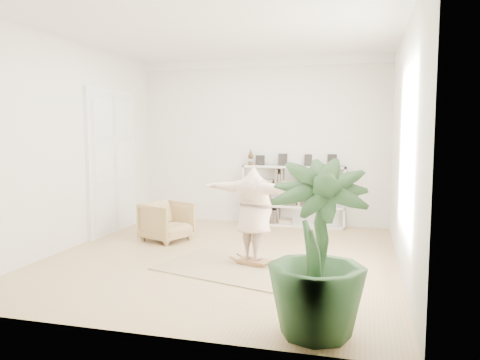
% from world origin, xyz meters
% --- Properties ---
extents(floor, '(6.00, 6.00, 0.00)m').
position_xyz_m(floor, '(0.00, 0.00, 0.00)').
color(floor, tan).
rests_on(floor, ground).
extents(room_shell, '(6.00, 6.00, 6.00)m').
position_xyz_m(room_shell, '(0.00, 2.94, 3.51)').
color(room_shell, silver).
rests_on(room_shell, floor).
extents(doors, '(0.09, 1.78, 2.92)m').
position_xyz_m(doors, '(-2.70, 1.30, 1.40)').
color(doors, white).
rests_on(doors, floor).
extents(bookshelf, '(2.20, 0.35, 1.64)m').
position_xyz_m(bookshelf, '(0.74, 2.82, 0.64)').
color(bookshelf, silver).
rests_on(bookshelf, floor).
extents(armchair, '(1.02, 1.01, 0.72)m').
position_xyz_m(armchair, '(-1.34, 0.84, 0.36)').
color(armchair, tan).
rests_on(armchair, floor).
extents(rug, '(2.94, 2.59, 0.02)m').
position_xyz_m(rug, '(0.61, -0.33, 0.01)').
color(rug, tan).
rests_on(rug, floor).
extents(rocker_board, '(0.56, 0.42, 0.11)m').
position_xyz_m(rocker_board, '(0.61, -0.33, 0.07)').
color(rocker_board, brown).
rests_on(rocker_board, rug).
extents(person, '(1.80, 0.92, 1.41)m').
position_xyz_m(person, '(0.61, -0.33, 0.83)').
color(person, beige).
rests_on(person, rocker_board).
extents(houseplant, '(1.13, 1.13, 1.76)m').
position_xyz_m(houseplant, '(1.77, -2.55, 0.88)').
color(houseplant, '#294D26').
rests_on(houseplant, floor).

